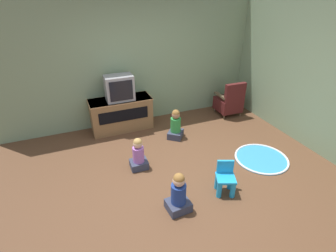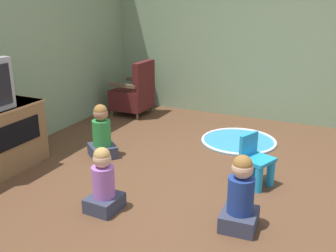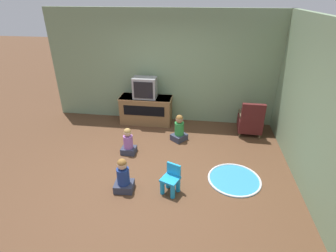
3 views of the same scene
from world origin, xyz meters
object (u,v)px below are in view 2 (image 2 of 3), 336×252
at_px(black_armchair, 134,94).
at_px(child_watching_center, 103,184).
at_px(child_watching_left, 102,134).
at_px(yellow_kid_chair, 256,164).
at_px(child_watching_right, 241,197).

distance_m(black_armchair, child_watching_center, 2.88).
bearing_deg(black_armchair, child_watching_center, 25.65).
distance_m(child_watching_left, child_watching_center, 1.21).
relative_size(black_armchair, yellow_kid_chair, 1.66).
bearing_deg(child_watching_center, child_watching_right, -75.80).
distance_m(black_armchair, child_watching_right, 3.33).
bearing_deg(yellow_kid_chair, child_watching_center, 156.20).
bearing_deg(child_watching_right, child_watching_left, 63.70).
xyz_separation_m(black_armchair, child_watching_left, (-1.62, -0.50, -0.06)).
distance_m(yellow_kid_chair, child_watching_right, 0.80).
bearing_deg(child_watching_center, child_watching_left, 37.52).
height_order(black_armchair, yellow_kid_chair, black_armchair).
distance_m(yellow_kid_chair, child_watching_center, 1.49).
height_order(yellow_kid_chair, child_watching_center, child_watching_center).
bearing_deg(yellow_kid_chair, child_watching_left, 113.52).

